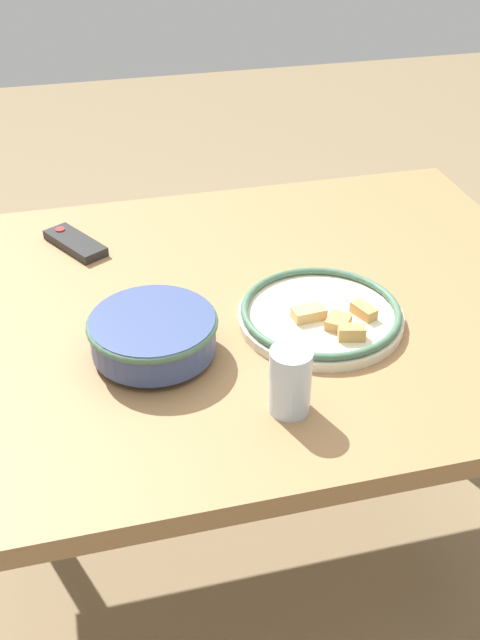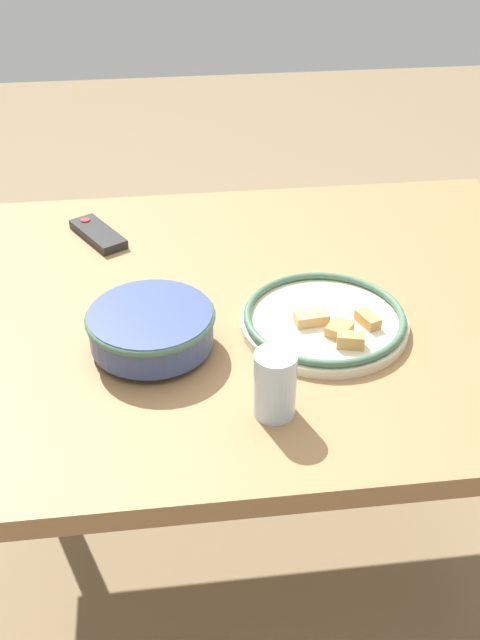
% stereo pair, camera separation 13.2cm
% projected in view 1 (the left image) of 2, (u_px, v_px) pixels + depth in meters
% --- Properties ---
extents(ground_plane, '(8.00, 8.00, 0.00)m').
position_uv_depth(ground_plane, '(244.00, 554.00, 1.89)').
color(ground_plane, '#7F6B4C').
extents(dining_table, '(1.29, 0.99, 0.77)m').
position_uv_depth(dining_table, '(245.00, 336.00, 1.50)').
color(dining_table, olive).
rests_on(dining_table, ground_plane).
extents(noodle_bowl, '(0.22, 0.22, 0.08)m').
position_uv_depth(noodle_bowl, '(153.00, 333.00, 1.28)').
color(noodle_bowl, '#384775').
rests_on(noodle_bowl, dining_table).
extents(food_plate, '(0.31, 0.31, 0.04)m').
position_uv_depth(food_plate, '(321.00, 315.00, 1.38)').
color(food_plate, beige).
rests_on(food_plate, dining_table).
extents(tv_remote, '(0.13, 0.17, 0.02)m').
position_uv_depth(tv_remote, '(75.00, 243.00, 1.61)').
color(tv_remote, black).
rests_on(tv_remote, dining_table).
extents(drinking_glass, '(0.07, 0.07, 0.11)m').
position_uv_depth(drinking_glass, '(290.00, 381.00, 1.16)').
color(drinking_glass, silver).
rests_on(drinking_glass, dining_table).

